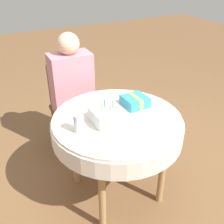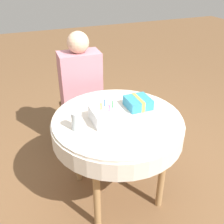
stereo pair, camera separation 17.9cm
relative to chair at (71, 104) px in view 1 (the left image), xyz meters
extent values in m
plane|color=brown|center=(0.05, -0.81, -0.45)|extent=(12.00, 12.00, 0.00)
cylinder|color=silver|center=(0.05, -0.81, 0.26)|extent=(0.92, 0.92, 0.02)
cylinder|color=silver|center=(0.05, -0.81, 0.18)|extent=(0.94, 0.94, 0.13)
cylinder|color=#A37A4C|center=(-0.20, -1.07, -0.10)|extent=(0.05, 0.05, 0.70)
cylinder|color=#A37A4C|center=(0.31, -1.07, -0.10)|extent=(0.05, 0.05, 0.70)
cylinder|color=#A37A4C|center=(-0.20, -0.56, -0.10)|extent=(0.05, 0.05, 0.70)
cylinder|color=#A37A4C|center=(0.31, -0.56, -0.10)|extent=(0.05, 0.05, 0.70)
cube|color=brown|center=(0.00, -0.07, -0.05)|extent=(0.41, 0.41, 0.04)
cube|color=brown|center=(0.00, 0.11, 0.18)|extent=(0.35, 0.04, 0.42)
cylinder|color=brown|center=(-0.18, -0.23, -0.26)|extent=(0.04, 0.04, 0.39)
cylinder|color=brown|center=(0.16, -0.24, -0.26)|extent=(0.04, 0.04, 0.39)
cylinder|color=brown|center=(-0.16, 0.11, -0.26)|extent=(0.04, 0.04, 0.39)
cylinder|color=brown|center=(0.17, 0.10, -0.26)|extent=(0.04, 0.04, 0.39)
cylinder|color=#DBB293|center=(-0.10, -0.22, -0.24)|extent=(0.09, 0.09, 0.42)
cylinder|color=#DBB293|center=(0.08, -0.23, -0.24)|extent=(0.09, 0.09, 0.42)
cube|color=#C67F8E|center=(0.00, -0.07, 0.25)|extent=(0.38, 0.24, 0.55)
sphere|color=#DBB293|center=(0.00, -0.07, 0.61)|extent=(0.19, 0.19, 0.19)
cube|color=white|center=(-0.03, -0.83, 0.32)|extent=(0.20, 0.20, 0.10)
cylinder|color=green|center=(0.01, -0.83, 0.39)|extent=(0.01, 0.01, 0.05)
cylinder|color=blue|center=(-0.03, -0.79, 0.39)|extent=(0.01, 0.01, 0.05)
cylinder|color=gold|center=(-0.07, -0.82, 0.39)|extent=(0.01, 0.01, 0.05)
cylinder|color=#D166B2|center=(-0.02, -0.86, 0.39)|extent=(0.01, 0.01, 0.05)
cylinder|color=silver|center=(-0.24, -0.85, 0.33)|extent=(0.07, 0.07, 0.13)
cube|color=teal|center=(0.26, -0.73, 0.31)|extent=(0.17, 0.17, 0.07)
cube|color=#EAE54C|center=(0.26, -0.73, 0.31)|extent=(0.03, 0.18, 0.08)
camera|label=1|loc=(-0.72, -2.18, 1.23)|focal=42.00mm
camera|label=2|loc=(-0.56, -2.25, 1.23)|focal=42.00mm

